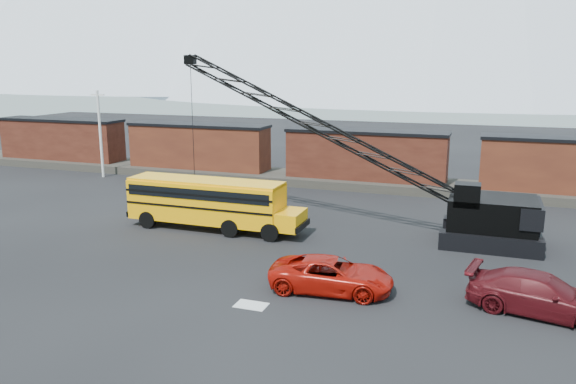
{
  "coord_description": "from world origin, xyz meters",
  "views": [
    {
      "loc": [
        9.59,
        -24.8,
        10.12
      ],
      "look_at": [
        -1.04,
        5.1,
        3.0
      ],
      "focal_mm": 35.0,
      "sensor_mm": 36.0,
      "label": 1
    }
  ],
  "objects_px": {
    "red_pickup": "(331,275)",
    "maroon_suv": "(540,294)",
    "school_bus": "(211,202)",
    "crawler_crane": "(347,141)"
  },
  "relations": [
    {
      "from": "school_bus",
      "to": "red_pickup",
      "type": "bearing_deg",
      "value": -36.1
    },
    {
      "from": "red_pickup",
      "to": "maroon_suv",
      "type": "relative_size",
      "value": 0.96
    },
    {
      "from": "maroon_suv",
      "to": "crawler_crane",
      "type": "height_order",
      "value": "crawler_crane"
    },
    {
      "from": "red_pickup",
      "to": "crawler_crane",
      "type": "bearing_deg",
      "value": 5.2
    },
    {
      "from": "school_bus",
      "to": "maroon_suv",
      "type": "relative_size",
      "value": 1.98
    },
    {
      "from": "maroon_suv",
      "to": "crawler_crane",
      "type": "xyz_separation_m",
      "value": [
        -10.68,
        9.56,
        4.75
      ]
    },
    {
      "from": "red_pickup",
      "to": "maroon_suv",
      "type": "height_order",
      "value": "maroon_suv"
    },
    {
      "from": "school_bus",
      "to": "crawler_crane",
      "type": "bearing_deg",
      "value": 20.31
    },
    {
      "from": "school_bus",
      "to": "crawler_crane",
      "type": "relative_size",
      "value": 0.51
    },
    {
      "from": "maroon_suv",
      "to": "crawler_crane",
      "type": "distance_m",
      "value": 15.11
    }
  ]
}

